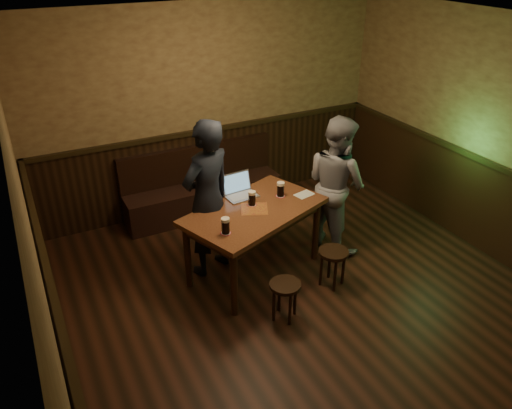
{
  "coord_description": "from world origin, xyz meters",
  "views": [
    {
      "loc": [
        -2.44,
        -3.14,
        3.5
      ],
      "look_at": [
        -0.31,
        1.04,
        0.95
      ],
      "focal_mm": 35.0,
      "sensor_mm": 36.0,
      "label": 1
    }
  ],
  "objects_px": {
    "pint_mid": "(252,198)",
    "laptop": "(239,190)",
    "stool_left": "(285,291)",
    "stool_right": "(333,258)",
    "pint_right": "(281,189)",
    "person_grey": "(336,184)",
    "pint_left": "(225,226)",
    "pub_table": "(254,218)",
    "person_suit": "(208,199)",
    "bench": "(202,192)"
  },
  "relations": [
    {
      "from": "pint_left",
      "to": "pint_mid",
      "type": "distance_m",
      "value": 0.65
    },
    {
      "from": "pint_right",
      "to": "person_grey",
      "type": "distance_m",
      "value": 0.76
    },
    {
      "from": "pint_mid",
      "to": "person_grey",
      "type": "bearing_deg",
      "value": 0.21
    },
    {
      "from": "pub_table",
      "to": "pint_right",
      "type": "height_order",
      "value": "pint_right"
    },
    {
      "from": "pub_table",
      "to": "pint_left",
      "type": "bearing_deg",
      "value": -167.27
    },
    {
      "from": "stool_left",
      "to": "person_suit",
      "type": "bearing_deg",
      "value": 106.39
    },
    {
      "from": "pint_right",
      "to": "laptop",
      "type": "distance_m",
      "value": 0.47
    },
    {
      "from": "laptop",
      "to": "pub_table",
      "type": "bearing_deg",
      "value": -93.91
    },
    {
      "from": "pint_mid",
      "to": "pint_right",
      "type": "bearing_deg",
      "value": 6.32
    },
    {
      "from": "pint_left",
      "to": "person_suit",
      "type": "height_order",
      "value": "person_suit"
    },
    {
      "from": "person_suit",
      "to": "stool_left",
      "type": "bearing_deg",
      "value": 85.13
    },
    {
      "from": "laptop",
      "to": "pint_mid",
      "type": "bearing_deg",
      "value": -90.08
    },
    {
      "from": "pint_left",
      "to": "pint_right",
      "type": "xyz_separation_m",
      "value": [
        0.89,
        0.45,
        0.0
      ]
    },
    {
      "from": "pint_left",
      "to": "stool_right",
      "type": "bearing_deg",
      "value": -14.54
    },
    {
      "from": "pint_mid",
      "to": "pint_left",
      "type": "bearing_deg",
      "value": -140.88
    },
    {
      "from": "bench",
      "to": "person_grey",
      "type": "height_order",
      "value": "person_grey"
    },
    {
      "from": "bench",
      "to": "person_grey",
      "type": "bearing_deg",
      "value": -52.55
    },
    {
      "from": "pub_table",
      "to": "stool_right",
      "type": "distance_m",
      "value": 0.98
    },
    {
      "from": "laptop",
      "to": "person_grey",
      "type": "relative_size",
      "value": 0.22
    },
    {
      "from": "person_grey",
      "to": "stool_right",
      "type": "bearing_deg",
      "value": 138.81
    },
    {
      "from": "bench",
      "to": "laptop",
      "type": "relative_size",
      "value": 5.82
    },
    {
      "from": "pub_table",
      "to": "laptop",
      "type": "relative_size",
      "value": 4.7
    },
    {
      "from": "bench",
      "to": "pint_left",
      "type": "height_order",
      "value": "pint_left"
    },
    {
      "from": "pint_left",
      "to": "pint_right",
      "type": "relative_size",
      "value": 0.99
    },
    {
      "from": "person_grey",
      "to": "pint_left",
      "type": "bearing_deg",
      "value": 97.68
    },
    {
      "from": "stool_left",
      "to": "pint_left",
      "type": "relative_size",
      "value": 2.45
    },
    {
      "from": "pint_left",
      "to": "laptop",
      "type": "height_order",
      "value": "laptop"
    },
    {
      "from": "stool_left",
      "to": "stool_right",
      "type": "distance_m",
      "value": 0.79
    },
    {
      "from": "pint_right",
      "to": "person_grey",
      "type": "bearing_deg",
      "value": -2.97
    },
    {
      "from": "stool_left",
      "to": "bench",
      "type": "bearing_deg",
      "value": 87.91
    },
    {
      "from": "bench",
      "to": "pint_mid",
      "type": "height_order",
      "value": "pint_mid"
    },
    {
      "from": "stool_right",
      "to": "person_suit",
      "type": "bearing_deg",
      "value": 140.13
    },
    {
      "from": "stool_left",
      "to": "person_suit",
      "type": "xyz_separation_m",
      "value": [
        -0.34,
        1.15,
        0.58
      ]
    },
    {
      "from": "stool_left",
      "to": "laptop",
      "type": "xyz_separation_m",
      "value": [
        0.09,
        1.23,
        0.56
      ]
    },
    {
      "from": "person_suit",
      "to": "person_grey",
      "type": "relative_size",
      "value": 1.09
    },
    {
      "from": "stool_right",
      "to": "pint_right",
      "type": "bearing_deg",
      "value": 108.83
    },
    {
      "from": "pub_table",
      "to": "stool_right",
      "type": "bearing_deg",
      "value": -63.2
    },
    {
      "from": "stool_right",
      "to": "person_suit",
      "type": "relative_size",
      "value": 0.24
    },
    {
      "from": "pub_table",
      "to": "laptop",
      "type": "xyz_separation_m",
      "value": [
        -0.0,
        0.37,
        0.18
      ]
    },
    {
      "from": "pub_table",
      "to": "person_grey",
      "type": "height_order",
      "value": "person_grey"
    },
    {
      "from": "bench",
      "to": "person_suit",
      "type": "relative_size",
      "value": 1.19
    },
    {
      "from": "pint_left",
      "to": "stool_left",
      "type": "bearing_deg",
      "value": -53.64
    },
    {
      "from": "bench",
      "to": "person_grey",
      "type": "distance_m",
      "value": 1.98
    },
    {
      "from": "pint_left",
      "to": "laptop",
      "type": "relative_size",
      "value": 0.47
    },
    {
      "from": "bench",
      "to": "stool_left",
      "type": "xyz_separation_m",
      "value": [
        -0.09,
        -2.46,
        0.03
      ]
    },
    {
      "from": "stool_left",
      "to": "pint_left",
      "type": "distance_m",
      "value": 0.89
    },
    {
      "from": "pint_mid",
      "to": "laptop",
      "type": "distance_m",
      "value": 0.28
    },
    {
      "from": "pint_right",
      "to": "stool_left",
      "type": "bearing_deg",
      "value": -116.65
    },
    {
      "from": "stool_left",
      "to": "pint_mid",
      "type": "xyz_separation_m",
      "value": [
        0.11,
        0.95,
        0.58
      ]
    },
    {
      "from": "pint_mid",
      "to": "bench",
      "type": "bearing_deg",
      "value": 90.67
    }
  ]
}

